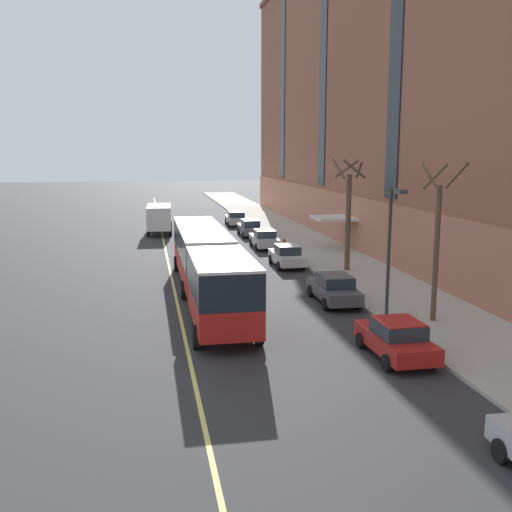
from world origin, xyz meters
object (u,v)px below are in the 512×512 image
at_px(parked_car_darkgray_2, 334,288).
at_px(box_truck, 159,217).
at_px(parked_car_darkgray_5, 250,228).
at_px(parked_car_white_7, 287,256).
at_px(fire_hydrant, 284,242).
at_px(city_bus, 207,262).
at_px(parked_car_silver_0, 264,239).
at_px(parked_car_silver_3, 236,218).
at_px(street_tree_far_uptown, 348,213).
at_px(parked_car_red_6, 396,339).
at_px(street_lamp, 392,237).
at_px(street_tree_mid_block, 437,243).

relative_size(parked_car_darkgray_2, box_truck, 0.63).
height_order(parked_car_darkgray_5, parked_car_white_7, same).
bearing_deg(parked_car_darkgray_2, fire_hydrant, 85.09).
relative_size(city_bus, parked_car_white_7, 4.50).
bearing_deg(parked_car_silver_0, parked_car_silver_3, 90.18).
height_order(parked_car_darkgray_2, parked_car_white_7, same).
xyz_separation_m(parked_car_white_7, street_tree_far_uptown, (3.53, -2.46, 3.19)).
relative_size(parked_car_red_6, street_tree_far_uptown, 0.59).
bearing_deg(box_truck, fire_hydrant, -46.13).
bearing_deg(parked_car_darkgray_2, street_lamp, -63.75).
xyz_separation_m(parked_car_darkgray_5, street_tree_far_uptown, (3.41, -17.95, 3.19)).
xyz_separation_m(parked_car_silver_3, parked_car_red_6, (-0.12, -42.42, -0.00)).
height_order(parked_car_red_6, street_lamp, street_lamp).
distance_m(parked_car_darkgray_5, fire_hydrant, 7.60).
height_order(city_bus, parked_car_silver_3, city_bus).
bearing_deg(parked_car_darkgray_5, parked_car_red_6, -90.40).
bearing_deg(box_truck, parked_car_white_7, -65.86).
bearing_deg(parked_car_white_7, parked_car_silver_3, 90.01).
xyz_separation_m(parked_car_white_7, street_lamp, (1.81, -13.57, 3.20)).
distance_m(parked_car_silver_0, parked_car_darkgray_5, 7.32).
height_order(parked_car_white_7, street_tree_far_uptown, street_tree_far_uptown).
bearing_deg(street_lamp, street_tree_far_uptown, 81.21).
distance_m(parked_car_darkgray_2, street_tree_mid_block, 6.39).
bearing_deg(street_tree_mid_block, parked_car_red_6, -131.36).
distance_m(parked_car_white_7, street_lamp, 14.05).
xyz_separation_m(parked_car_silver_0, parked_car_darkgray_5, (0.07, 7.32, -0.00)).
height_order(parked_car_red_6, parked_car_white_7, same).
xyz_separation_m(parked_car_darkgray_2, parked_car_darkgray_5, (-0.03, 25.67, -0.00)).
relative_size(parked_car_darkgray_2, parked_car_silver_3, 1.01).
bearing_deg(street_lamp, parked_car_silver_3, 92.80).
relative_size(parked_car_white_7, street_tree_far_uptown, 0.60).
height_order(parked_car_darkgray_2, fire_hydrant, parked_car_darkgray_2).
distance_m(parked_car_white_7, street_tree_far_uptown, 5.36).
bearing_deg(box_truck, city_bus, -85.87).
bearing_deg(parked_car_red_6, parked_car_white_7, 89.61).
bearing_deg(box_truck, street_tree_far_uptown, -60.57).
relative_size(parked_car_silver_3, street_tree_far_uptown, 0.64).
bearing_deg(parked_car_darkgray_5, fire_hydrant, -77.86).
bearing_deg(parked_car_darkgray_2, parked_car_silver_0, 90.31).
xyz_separation_m(parked_car_red_6, street_tree_far_uptown, (3.65, 16.39, 3.19)).
relative_size(parked_car_silver_3, box_truck, 0.62).
distance_m(parked_car_silver_0, parked_car_darkgray_2, 18.35).
height_order(parked_car_silver_0, fire_hydrant, parked_car_silver_0).
relative_size(parked_car_darkgray_2, fire_hydrant, 6.59).
bearing_deg(parked_car_silver_3, street_tree_mid_block, -84.68).
bearing_deg(fire_hydrant, parked_car_silver_3, 96.31).
bearing_deg(street_tree_mid_block, parked_car_darkgray_2, 127.28).
xyz_separation_m(box_truck, street_lamp, (10.07, -32.00, 2.34)).
xyz_separation_m(city_bus, parked_car_darkgray_5, (6.47, 23.44, -1.23)).
bearing_deg(parked_car_silver_0, box_truck, 128.97).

